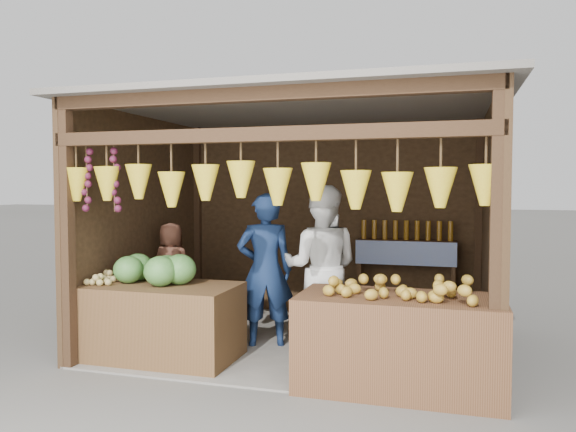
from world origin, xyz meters
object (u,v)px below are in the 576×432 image
object	(u,v)px
man_standing	(265,270)
vendor_seated	(171,267)
counter_right	(399,343)
counter_left	(162,322)
woman_standing	(321,267)

from	to	relation	value
man_standing	vendor_seated	xyz separation A→B (m)	(-1.25, 0.21, -0.04)
counter_right	vendor_seated	bearing A→B (deg)	157.97
counter_right	man_standing	distance (m)	1.83
counter_left	vendor_seated	distance (m)	1.11
counter_right	man_standing	size ratio (longest dim) A/B	1.03
counter_left	vendor_seated	size ratio (longest dim) A/B	1.45
counter_right	vendor_seated	xyz separation A→B (m)	(-2.78, 1.13, 0.40)
counter_left	vendor_seated	bearing A→B (deg)	112.85
man_standing	counter_left	bearing A→B (deg)	19.32
man_standing	woman_standing	distance (m)	0.61
man_standing	vendor_seated	bearing A→B (deg)	-31.00
counter_left	woman_standing	world-z (taller)	woman_standing
man_standing	woman_standing	bearing A→B (deg)	170.58
man_standing	woman_standing	size ratio (longest dim) A/B	0.95
counter_right	man_standing	xyz separation A→B (m)	(-1.53, 0.91, 0.44)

